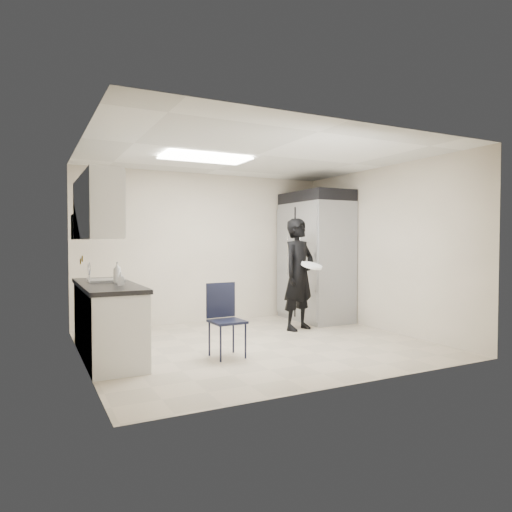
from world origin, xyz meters
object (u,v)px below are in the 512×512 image
commercial_fridge (316,262)px  man_tuxedo (299,274)px  folding_chair (227,322)px  lower_counter (108,322)px

commercial_fridge → man_tuxedo: bearing=-139.4°
folding_chair → man_tuxedo: size_ratio=0.49×
lower_counter → folding_chair: 1.46m
commercial_fridge → folding_chair: 3.08m
lower_counter → commercial_fridge: bearing=15.9°
lower_counter → commercial_fridge: 3.98m
commercial_fridge → lower_counter: bearing=-164.1°
folding_chair → man_tuxedo: man_tuxedo is taller
folding_chair → lower_counter: bearing=150.8°
lower_counter → man_tuxedo: bearing=7.9°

